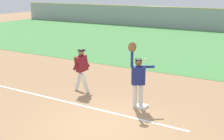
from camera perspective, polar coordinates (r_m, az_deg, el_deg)
The scene contains 9 objects.
ground_plane at distance 9.55m, azimuth -1.90°, elevation -9.82°, with size 71.19×71.19×0.00m, color #A37A54.
outfield_grass at distance 22.73m, azimuth 18.57°, elevation 3.99°, with size 51.62×16.50×0.01m, color #4C8C47.
chalk_foul_line at distance 12.33m, azimuth -13.55°, elevation -4.43°, with size 12.00×0.10×0.01m, color white.
first_base at distance 10.81m, azimuth 5.41°, elevation -6.63°, with size 0.38×0.38×0.08m, color white.
fielder at distance 10.40m, azimuth 4.73°, elevation -1.20°, with size 0.80×0.59×2.28m.
runner at distance 12.10m, azimuth -5.62°, elevation 0.48°, with size 0.75×0.84×1.72m.
baseball at distance 10.23m, azimuth 6.06°, elevation 1.98°, with size 0.07×0.07×0.07m, color white.
parked_car_black at distance 36.17m, azimuth 6.72°, elevation 9.49°, with size 4.49×2.29×1.25m.
parked_car_blue at distance 34.59m, azimuth 16.27°, elevation 8.77°, with size 4.50×2.31×1.25m.
Camera 1 is at (4.74, -7.27, 3.98)m, focal length 49.91 mm.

